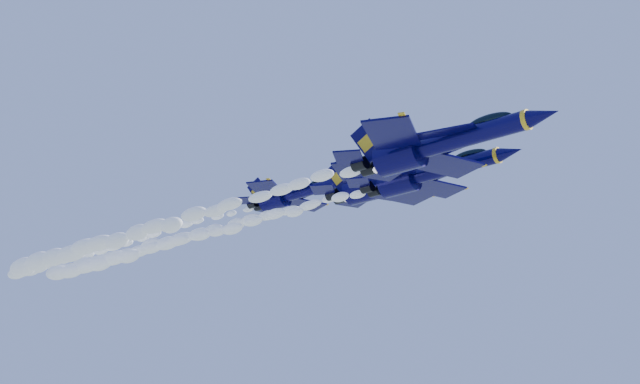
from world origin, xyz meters
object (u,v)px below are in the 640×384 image
Objects in this scene: jet_second at (429,173)px; jet_third at (395,179)px; jet_fourth at (295,194)px; jet_lead at (438,144)px.

jet_third is at bearing 141.59° from jet_second.
jet_second is at bearing -21.57° from jet_fourth.
jet_fourth reaches higher than jet_lead.
jet_fourth is at bearing 148.83° from jet_lead.
jet_third is at bearing -11.66° from jet_fourth.
jet_second is (-5.89, 8.52, 1.60)m from jet_lead.
jet_fourth is (-23.64, 9.34, 6.00)m from jet_second.
jet_lead is 35.33m from jet_fourth.
jet_fourth is (-29.53, 17.86, 7.60)m from jet_lead.
jet_lead is 0.97× the size of jet_third.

